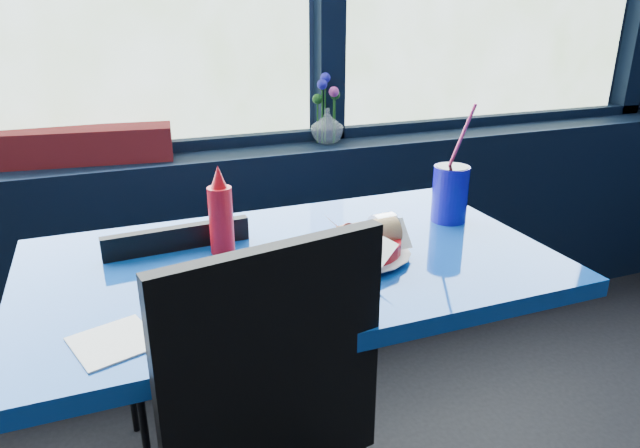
{
  "coord_description": "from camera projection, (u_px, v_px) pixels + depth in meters",
  "views": [
    {
      "loc": [
        -0.07,
        0.86,
        1.3
      ],
      "look_at": [
        0.36,
        1.98,
        0.83
      ],
      "focal_mm": 32.0,
      "sensor_mm": 36.0,
      "label": 1
    }
  ],
  "objects": [
    {
      "name": "flower_vase",
      "position": [
        327.0,
        122.0,
        2.17
      ],
      "size": [
        0.13,
        0.13,
        0.26
      ],
      "rotation": [
        0.0,
        0.0,
        -0.01
      ],
      "color": "silver",
      "rests_on": "window_sill"
    },
    {
      "name": "window_sill",
      "position": [
        141.0,
        266.0,
        2.1
      ],
      "size": [
        5.0,
        0.26,
        0.8
      ],
      "primitive_type": "cube",
      "color": "black",
      "rests_on": "ground"
    },
    {
      "name": "food_basket",
      "position": [
        356.0,
        247.0,
        1.3
      ],
      "size": [
        0.29,
        0.29,
        0.09
      ],
      "rotation": [
        0.0,
        0.0,
        -0.33
      ],
      "color": "red",
      "rests_on": "near_table"
    },
    {
      "name": "napkin",
      "position": [
        114.0,
        342.0,
        0.99
      ],
      "size": [
        0.16,
        0.16,
        0.0
      ],
      "primitive_type": "cube",
      "rotation": [
        0.0,
        0.0,
        0.31
      ],
      "color": "white",
      "rests_on": "near_table"
    },
    {
      "name": "ketchup_bottle",
      "position": [
        221.0,
        215.0,
        1.32
      ],
      "size": [
        0.06,
        0.06,
        0.21
      ],
      "color": "red",
      "rests_on": "near_table"
    },
    {
      "name": "soda_cup",
      "position": [
        450.0,
        192.0,
        1.52
      ],
      "size": [
        0.09,
        0.09,
        0.32
      ],
      "rotation": [
        0.0,
        0.0,
        0.08
      ],
      "color": "#110D95",
      "rests_on": "near_table"
    },
    {
      "name": "near_table",
      "position": [
        293.0,
        327.0,
        1.38
      ],
      "size": [
        1.2,
        0.7,
        0.75
      ],
      "color": "black",
      "rests_on": "ground"
    },
    {
      "name": "planter_box",
      "position": [
        85.0,
        145.0,
        1.91
      ],
      "size": [
        0.58,
        0.21,
        0.11
      ],
      "primitive_type": "cube",
      "rotation": [
        0.0,
        0.0,
        -0.12
      ],
      "color": "maroon",
      "rests_on": "window_sill"
    },
    {
      "name": "chair_near_back",
      "position": [
        185.0,
        330.0,
        1.56
      ],
      "size": [
        0.39,
        0.39,
        0.81
      ],
      "rotation": [
        0.0,
        0.0,
        3.21
      ],
      "color": "black",
      "rests_on": "ground"
    }
  ]
}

